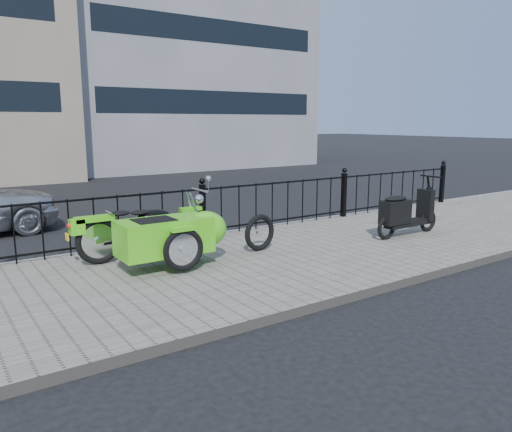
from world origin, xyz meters
TOP-DOWN VIEW (x-y plane):
  - ground at (0.00, 0.00)m, footprint 120.00×120.00m
  - sidewalk at (0.00, -0.50)m, footprint 30.00×3.80m
  - curb at (0.00, 1.44)m, footprint 30.00×0.10m
  - iron_fence at (0.00, 1.30)m, footprint 14.11×0.11m
  - building_grey at (7.00, 16.99)m, footprint 12.00×8.01m
  - motorcycle_sidecar at (-1.22, -0.01)m, footprint 2.28×1.48m
  - scooter at (3.05, -0.72)m, footprint 1.59×0.46m
  - spare_tire at (0.28, -0.09)m, footprint 0.60×0.15m

SIDE VIEW (x-z plane):
  - ground at x=0.00m, z-range 0.00..0.00m
  - sidewalk at x=0.00m, z-range 0.00..0.12m
  - curb at x=0.00m, z-range 0.00..0.12m
  - spare_tire at x=0.28m, z-range 0.12..0.72m
  - scooter at x=3.05m, z-range 0.00..1.08m
  - iron_fence at x=0.00m, z-range 0.05..1.12m
  - motorcycle_sidecar at x=-1.22m, z-range 0.10..1.09m
  - building_grey at x=7.00m, z-range 0.00..15.00m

